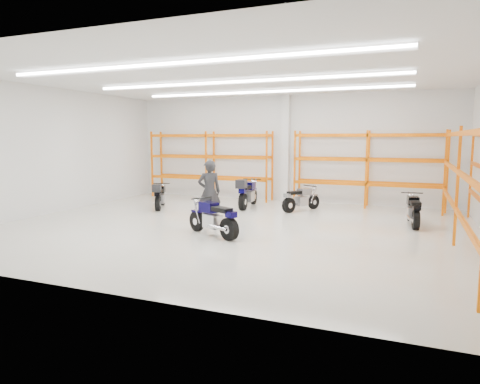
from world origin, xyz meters
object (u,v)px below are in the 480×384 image
at_px(motorcycle_main, 214,219).
at_px(motorcycle_back_c, 300,200).
at_px(motorcycle_back_b, 247,194).
at_px(structural_column, 286,149).
at_px(motorcycle_back_a, 160,196).
at_px(motorcycle_back_d, 413,211).
at_px(standing_man, 209,192).

bearing_deg(motorcycle_main, motorcycle_back_c, 76.36).
bearing_deg(motorcycle_back_b, structural_column, 68.92).
bearing_deg(motorcycle_back_c, motorcycle_main, -103.64).
xyz_separation_m(motorcycle_main, structural_column, (-0.02, 7.14, 1.77)).
bearing_deg(motorcycle_back_b, motorcycle_main, -79.56).
height_order(motorcycle_back_a, motorcycle_back_c, motorcycle_back_a).
height_order(motorcycle_back_b, motorcycle_back_c, motorcycle_back_b).
xyz_separation_m(motorcycle_main, motorcycle_back_b, (-0.90, 4.87, 0.08)).
bearing_deg(motorcycle_back_c, structural_column, 118.36).
relative_size(motorcycle_back_b, structural_column, 0.51).
relative_size(motorcycle_main, structural_column, 0.43).
xyz_separation_m(motorcycle_back_c, structural_column, (-1.21, 2.24, 1.82)).
relative_size(motorcycle_back_b, motorcycle_back_d, 1.15).
bearing_deg(motorcycle_back_d, motorcycle_back_b, 167.98).
bearing_deg(structural_column, motorcycle_main, -89.85).
xyz_separation_m(motorcycle_back_a, standing_man, (2.98, -1.76, 0.52)).
distance_m(motorcycle_main, standing_man, 1.97).
distance_m(motorcycle_main, motorcycle_back_c, 5.05).
xyz_separation_m(motorcycle_main, motorcycle_back_d, (5.10, 3.59, -0.02)).
bearing_deg(standing_man, structural_column, -135.46).
distance_m(motorcycle_back_c, standing_man, 3.94).
relative_size(motorcycle_main, motorcycle_back_c, 1.13).
bearing_deg(structural_column, motorcycle_back_a, -136.20).
relative_size(motorcycle_back_a, motorcycle_back_b, 0.82).
bearing_deg(motorcycle_back_c, standing_man, -123.23).
bearing_deg(motorcycle_back_a, motorcycle_back_c, 16.39).
height_order(motorcycle_back_a, motorcycle_back_b, motorcycle_back_b).
distance_m(motorcycle_main, motorcycle_back_b, 4.95).
relative_size(motorcycle_back_a, motorcycle_back_d, 0.94).
bearing_deg(motorcycle_back_a, motorcycle_back_d, 1.21).
xyz_separation_m(motorcycle_main, standing_man, (-0.95, 1.64, 0.52)).
height_order(motorcycle_back_a, structural_column, structural_column).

